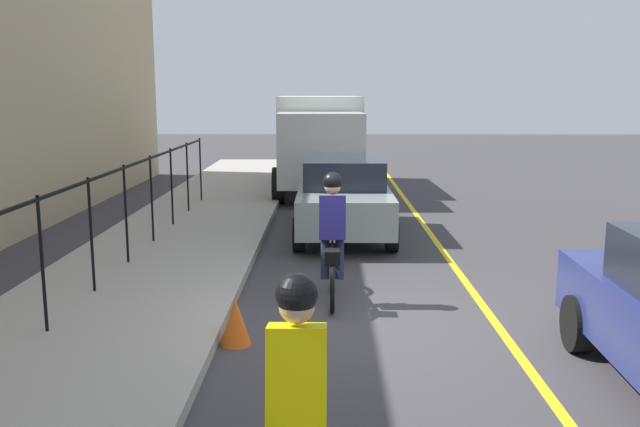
# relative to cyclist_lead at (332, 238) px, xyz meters

# --- Properties ---
(ground_plane) EXTENTS (80.00, 80.00, 0.00)m
(ground_plane) POSITION_rel_cyclist_lead_xyz_m (-0.98, -0.47, -0.91)
(ground_plane) COLOR #3C393D
(lane_line_centre) EXTENTS (36.00, 0.12, 0.01)m
(lane_line_centre) POSITION_rel_cyclist_lead_xyz_m (-0.98, -2.07, -0.91)
(lane_line_centre) COLOR yellow
(lane_line_centre) RESTS_ON ground
(sidewalk) EXTENTS (40.00, 3.20, 0.15)m
(sidewalk) POSITION_rel_cyclist_lead_xyz_m (-0.98, 2.93, -0.84)
(sidewalk) COLOR #A39C92
(sidewalk) RESTS_ON ground
(iron_fence) EXTENTS (16.30, 0.04, 1.60)m
(iron_fence) POSITION_rel_cyclist_lead_xyz_m (0.02, 3.33, 0.40)
(iron_fence) COLOR black
(iron_fence) RESTS_ON sidewalk
(cyclist_lead) EXTENTS (1.71, 0.36, 1.83)m
(cyclist_lead) POSITION_rel_cyclist_lead_xyz_m (0.00, 0.00, 0.00)
(cyclist_lead) COLOR black
(cyclist_lead) RESTS_ON ground
(cyclist_follow) EXTENTS (1.71, 0.36, 1.83)m
(cyclist_follow) POSITION_rel_cyclist_lead_xyz_m (-5.22, 0.25, 0.00)
(cyclist_follow) COLOR black
(cyclist_follow) RESTS_ON ground
(parked_sedan_rear) EXTENTS (4.40, 1.92, 1.58)m
(parked_sedan_rear) POSITION_rel_cyclist_lead_xyz_m (4.62, -0.26, -0.09)
(parked_sedan_rear) COLOR gray
(parked_sedan_rear) RESTS_ON ground
(box_truck_background) EXTENTS (6.76, 2.67, 2.78)m
(box_truck_background) POSITION_rel_cyclist_lead_xyz_m (11.10, 0.31, 0.64)
(box_truck_background) COLOR silver
(box_truck_background) RESTS_ON ground
(traffic_cone_near) EXTENTS (0.36, 0.36, 0.57)m
(traffic_cone_near) POSITION_rel_cyclist_lead_xyz_m (-1.62, 1.13, -0.63)
(traffic_cone_near) COLOR orange
(traffic_cone_near) RESTS_ON ground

